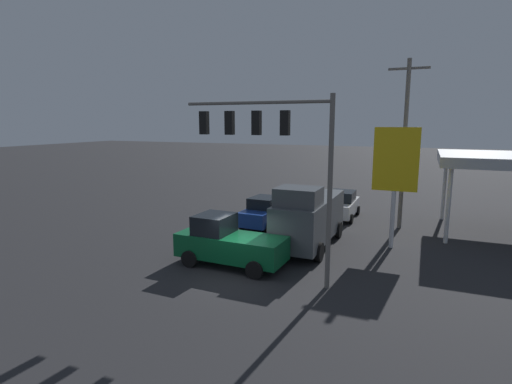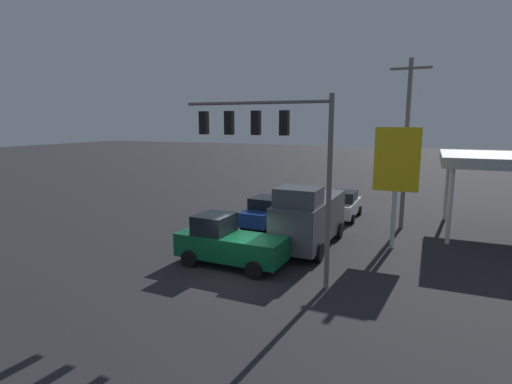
% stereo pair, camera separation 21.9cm
% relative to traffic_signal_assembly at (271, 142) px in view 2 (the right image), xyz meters
% --- Properties ---
extents(ground_plane, '(200.00, 200.00, 0.00)m').
position_rel_traffic_signal_assembly_xyz_m(ground_plane, '(1.57, -0.04, -5.90)').
color(ground_plane, '#262628').
extents(traffic_signal_assembly, '(6.49, 0.43, 7.82)m').
position_rel_traffic_signal_assembly_xyz_m(traffic_signal_assembly, '(0.00, 0.00, 0.00)').
color(traffic_signal_assembly, slate).
rests_on(traffic_signal_assembly, ground).
extents(utility_pole, '(2.40, 0.26, 10.53)m').
position_rel_traffic_signal_assembly_xyz_m(utility_pole, '(-4.61, -11.15, -0.35)').
color(utility_pole, slate).
rests_on(utility_pole, ground).
extents(price_sign, '(2.30, 0.27, 6.48)m').
position_rel_traffic_signal_assembly_xyz_m(price_sign, '(-4.46, -6.66, -1.35)').
color(price_sign, silver).
rests_on(price_sign, ground).
extents(sedan_far, '(2.26, 4.49, 1.93)m').
position_rel_traffic_signal_assembly_xyz_m(sedan_far, '(3.57, -8.18, -4.95)').
color(sedan_far, navy).
rests_on(sedan_far, ground).
extents(sedan_waiting, '(2.07, 4.40, 1.93)m').
position_rel_traffic_signal_assembly_xyz_m(sedan_waiting, '(-0.65, -12.44, -4.95)').
color(sedan_waiting, silver).
rests_on(sedan_waiting, ground).
extents(delivery_truck, '(2.62, 6.82, 3.58)m').
position_rel_traffic_signal_assembly_xyz_m(delivery_truck, '(-0.29, -4.95, -4.21)').
color(delivery_truck, '#474C51').
rests_on(delivery_truck, ground).
extents(pickup_parked, '(5.27, 2.40, 2.40)m').
position_rel_traffic_signal_assembly_xyz_m(pickup_parked, '(2.45, -0.75, -4.79)').
color(pickup_parked, '#0C592D').
rests_on(pickup_parked, ground).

